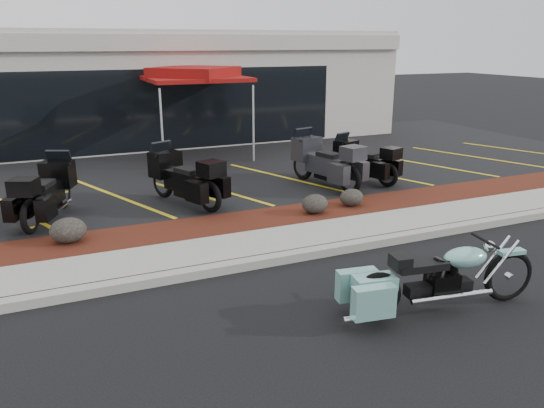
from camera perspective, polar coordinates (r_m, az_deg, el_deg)
name	(u,v)px	position (r m, az deg, el deg)	size (l,w,h in m)	color
ground	(312,281)	(8.48, 4.34, -8.31)	(90.00, 90.00, 0.00)	black
curb	(288,257)	(9.18, 1.74, -5.69)	(24.00, 0.25, 0.15)	gray
sidewalk	(272,243)	(9.77, 0.00, -4.24)	(24.00, 1.20, 0.15)	gray
mulch_bed	(249,223)	(10.82, -2.53, -2.09)	(24.00, 1.20, 0.16)	#33120B
upper_lot	(183,168)	(15.79, -9.59, 3.83)	(26.00, 9.60, 0.15)	black
dealership_building	(140,85)	(21.59, -14.04, 12.28)	(18.00, 8.16, 4.00)	#A9A399
boulder_left	(68,230)	(10.19, -21.08, -2.65)	(0.64, 0.54, 0.46)	black
boulder_mid	(315,204)	(11.17, 4.63, 0.02)	(0.57, 0.47, 0.40)	black
boulder_right	(352,197)	(11.77, 8.56, 0.71)	(0.54, 0.45, 0.38)	black
hero_cruiser	(509,269)	(8.36, 24.14, -6.36)	(2.92, 0.74, 1.03)	#79BCB1
touring_black_front	(61,179)	(12.26, -21.75, 2.48)	(2.21, 0.85, 1.29)	black
touring_black_mid	(162,170)	(12.44, -11.73, 3.63)	(2.28, 0.87, 1.32)	black
touring_grey	(303,154)	(13.84, 3.35, 5.40)	(2.35, 0.90, 1.37)	#29292D
touring_black_rear	(342,154)	(14.31, 7.55, 5.30)	(2.04, 0.78, 1.19)	black
traffic_cone	(178,165)	(14.71, -10.07, 4.17)	(0.29, 0.29, 0.52)	#D64107
popup_canopy	(194,75)	(16.76, -8.34, 13.52)	(3.32, 3.32, 2.74)	silver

